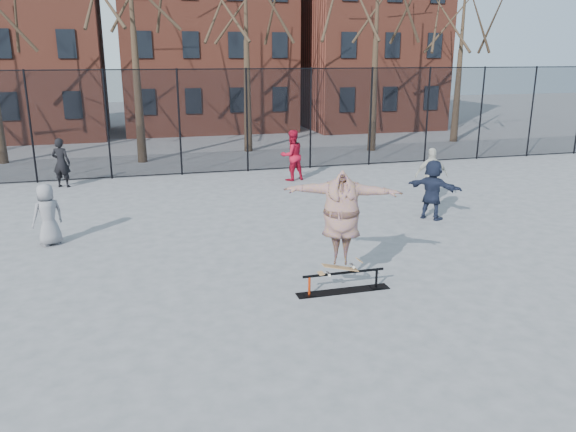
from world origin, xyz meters
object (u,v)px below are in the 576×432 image
object	(u,v)px
skate_rail	(343,284)
bystander_navy	(433,190)
bystander_extra	(48,215)
skater	(341,222)
skateboard	(340,270)
bystander_white	(431,176)
bystander_black	(61,163)
bystander_red	(292,155)

from	to	relation	value
skate_rail	bystander_navy	world-z (taller)	bystander_navy
skate_rail	bystander_extra	world-z (taller)	bystander_extra
skate_rail	skater	xyz separation A→B (m)	(-0.08, -0.00, 1.26)
skate_rail	skateboard	distance (m)	0.31
bystander_white	bystander_extra	bearing A→B (deg)	19.60
bystander_black	bystander_red	world-z (taller)	bystander_red
skater	skateboard	bearing A→B (deg)	113.00
bystander_black	bystander_extra	bearing A→B (deg)	112.91
bystander_navy	bystander_extra	xyz separation A→B (m)	(-10.09, 0.43, -0.08)
skateboard	bystander_navy	size ratio (longest dim) A/B	0.47
skateboard	bystander_white	world-z (taller)	bystander_white
bystander_red	bystander_navy	size ratio (longest dim) A/B	1.10
skateboard	bystander_white	size ratio (longest dim) A/B	0.46
bystander_black	bystander_red	bearing A→B (deg)	-167.67
skateboard	bystander_red	size ratio (longest dim) A/B	0.43
skater	bystander_black	xyz separation A→B (m)	(-6.17, 11.12, -0.56)
skateboard	bystander_extra	bearing A→B (deg)	141.93
skater	bystander_extra	world-z (taller)	skater
skate_rail	bystander_black	bearing A→B (deg)	119.31
skateboard	bystander_white	distance (m)	7.72
skate_rail	bystander_extra	xyz separation A→B (m)	(-5.89, 4.55, 0.60)
skater	bystander_navy	world-z (taller)	skater
bystander_black	bystander_white	bearing A→B (deg)	174.38
bystander_black	bystander_navy	world-z (taller)	bystander_black
bystander_white	bystander_navy	world-z (taller)	bystander_white
skater	bystander_extra	bearing A→B (deg)	164.93
skateboard	bystander_navy	distance (m)	5.95
skateboard	skater	bearing A→B (deg)	-90.00
bystander_black	bystander_white	world-z (taller)	bystander_white
bystander_navy	bystander_extra	distance (m)	10.10
skate_rail	skateboard	xyz separation A→B (m)	(-0.08, 0.00, 0.30)
bystander_white	skate_rail	bearing A→B (deg)	61.95
skateboard	bystander_navy	world-z (taller)	bystander_navy
bystander_extra	bystander_white	bearing A→B (deg)	154.81
skate_rail	bystander_navy	distance (m)	5.93
skater	bystander_white	distance (m)	7.73
bystander_red	bystander_extra	world-z (taller)	bystander_red
bystander_black	bystander_navy	bearing A→B (deg)	165.97
skate_rail	bystander_extra	bearing A→B (deg)	142.29
bystander_red	bystander_extra	size ratio (longest dim) A/B	1.21
bystander_red	bystander_black	bearing A→B (deg)	-22.35
bystander_extra	skater	bearing A→B (deg)	110.54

